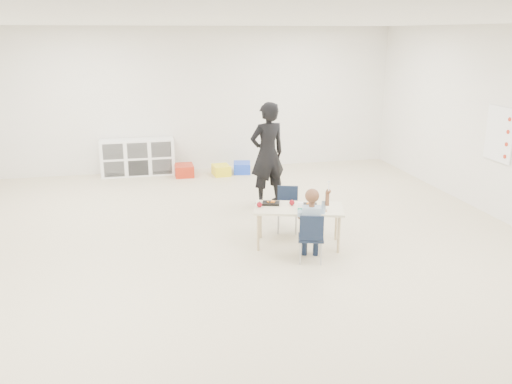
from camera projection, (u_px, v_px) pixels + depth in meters
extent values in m
plane|color=beige|center=(241.00, 253.00, 6.87)|extent=(9.00, 9.00, 0.00)
plane|color=white|center=(239.00, 21.00, 6.07)|extent=(9.00, 9.00, 0.00)
cube|color=white|center=(196.00, 100.00, 10.68)|extent=(8.00, 0.02, 2.80)
cube|color=white|center=(449.00, 353.00, 2.26)|extent=(8.00, 0.02, 2.80)
cube|color=beige|center=(299.00, 208.00, 6.97)|extent=(1.25, 0.87, 0.03)
cube|color=black|center=(308.00, 205.00, 7.00)|extent=(0.26, 0.22, 0.03)
cube|color=black|center=(271.00, 203.00, 7.08)|extent=(0.26, 0.22, 0.03)
cube|color=white|center=(300.00, 207.00, 6.83)|extent=(0.09, 0.09, 0.10)
ellipsoid|color=tan|center=(322.00, 208.00, 6.83)|extent=(0.09, 0.09, 0.07)
sphere|color=maroon|center=(292.00, 203.00, 7.04)|extent=(0.07, 0.07, 0.07)
sphere|color=maroon|center=(259.00, 205.00, 6.96)|extent=(0.07, 0.07, 0.07)
cube|color=white|center=(138.00, 157.00, 10.51)|extent=(1.40, 0.40, 0.70)
cube|color=white|center=(499.00, 134.00, 7.91)|extent=(0.02, 0.60, 0.80)
imported|color=black|center=(267.00, 154.00, 8.60)|extent=(0.69, 0.54, 1.65)
cube|color=#B12611|center=(184.00, 170.00, 10.48)|extent=(0.36, 0.46, 0.22)
cube|color=yellow|center=(221.00, 170.00, 10.56)|extent=(0.34, 0.42, 0.20)
cube|color=blue|center=(242.00, 168.00, 10.73)|extent=(0.40, 0.47, 0.20)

